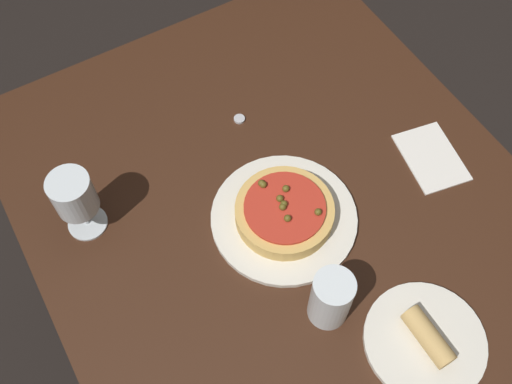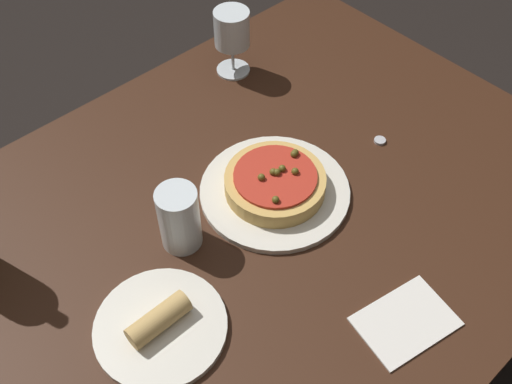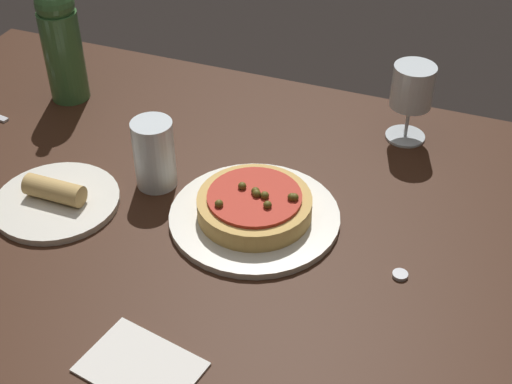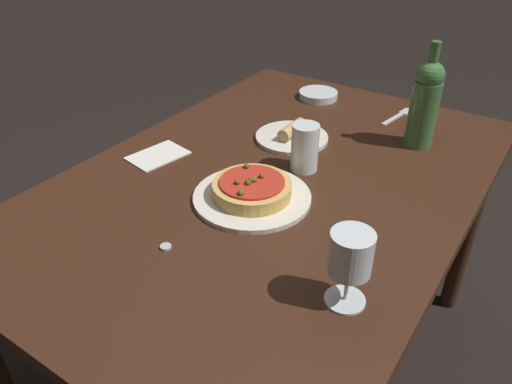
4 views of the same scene
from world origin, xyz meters
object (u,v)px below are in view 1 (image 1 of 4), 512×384
(wine_glass, at_px, (74,196))
(side_plate, at_px, (426,340))
(water_cup, at_px, (331,299))
(pizza, at_px, (284,212))
(dinner_plate, at_px, (284,218))
(bottle_cap, at_px, (239,119))
(dining_table, at_px, (319,282))

(wine_glass, height_order, side_plate, wine_glass)
(side_plate, bearing_deg, water_cup, 40.80)
(pizza, distance_m, water_cup, 0.20)
(dinner_plate, distance_m, side_plate, 0.34)
(side_plate, bearing_deg, bottle_cap, 3.70)
(dining_table, height_order, bottle_cap, bottle_cap)
(water_cup, bearing_deg, wine_glass, 38.24)
(wine_glass, bearing_deg, pizza, -119.08)
(water_cup, bearing_deg, dining_table, -29.19)
(bottle_cap, bearing_deg, side_plate, -176.30)
(pizza, height_order, wine_glass, wine_glass)
(wine_glass, height_order, water_cup, wine_glass)
(wine_glass, bearing_deg, side_plate, -141.08)
(dinner_plate, height_order, water_cup, water_cup)
(water_cup, bearing_deg, bottle_cap, -9.64)
(dinner_plate, bearing_deg, dining_table, -173.85)
(dining_table, relative_size, side_plate, 6.57)
(water_cup, height_order, bottle_cap, water_cup)
(dining_table, height_order, side_plate, side_plate)
(wine_glass, distance_m, bottle_cap, 0.40)
(pizza, xyz_separation_m, water_cup, (-0.20, 0.03, 0.03))
(pizza, relative_size, bottle_cap, 7.93)
(bottle_cap, bearing_deg, water_cup, 170.36)
(dining_table, relative_size, bottle_cap, 58.63)
(bottle_cap, bearing_deg, wine_glass, 100.42)
(dining_table, bearing_deg, side_plate, -161.55)
(side_plate, bearing_deg, dining_table, 18.45)
(wine_glass, bearing_deg, dining_table, -131.32)
(pizza, bearing_deg, water_cup, 170.99)
(dinner_plate, xyz_separation_m, wine_glass, (0.19, 0.33, 0.10))
(wine_glass, xyz_separation_m, side_plate, (-0.52, -0.42, -0.10))
(wine_glass, relative_size, water_cup, 1.21)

